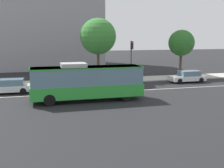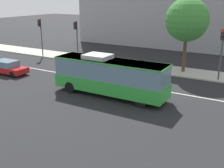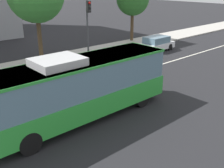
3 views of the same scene
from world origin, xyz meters
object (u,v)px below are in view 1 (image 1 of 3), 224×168
at_px(transit_bus, 87,81).
at_px(street_tree_kerbside_left, 181,43).
at_px(street_tree_kerbside_centre, 98,36).
at_px(sedan_white, 188,76).
at_px(sedan_white_ahead, 9,86).
at_px(traffic_light_far_corner, 132,54).

relative_size(transit_bus, street_tree_kerbside_left, 1.50).
bearing_deg(street_tree_kerbside_centre, street_tree_kerbside_left, 6.11).
bearing_deg(sedan_white, street_tree_kerbside_centre, -18.82).
distance_m(transit_bus, sedan_white_ahead, 8.99).
distance_m(sedan_white, sedan_white_ahead, 21.32).
xyz_separation_m(sedan_white, traffic_light_far_corner, (-6.88, 2.01, 2.84)).
height_order(sedan_white_ahead, traffic_light_far_corner, traffic_light_far_corner).
bearing_deg(traffic_light_far_corner, sedan_white_ahead, -71.80).
bearing_deg(transit_bus, sedan_white_ahead, 142.92).
relative_size(sedan_white_ahead, street_tree_kerbside_left, 0.69).
relative_size(sedan_white, street_tree_kerbside_left, 0.68).
bearing_deg(sedan_white_ahead, street_tree_kerbside_left, -161.51).
relative_size(sedan_white_ahead, traffic_light_far_corner, 0.88).
xyz_separation_m(sedan_white, street_tree_kerbside_left, (1.58, 4.89, 4.07)).
height_order(transit_bus, sedan_white, transit_bus).
relative_size(transit_bus, traffic_light_far_corner, 1.92).
distance_m(sedan_white_ahead, street_tree_kerbside_centre, 12.63).
xyz_separation_m(street_tree_kerbside_left, street_tree_kerbside_centre, (-12.44, -1.33, 0.93)).
distance_m(sedan_white_ahead, traffic_light_far_corner, 15.08).
bearing_deg(transit_bus, traffic_light_far_corner, 50.77).
bearing_deg(transit_bus, street_tree_kerbside_centre, 72.49).
xyz_separation_m(sedan_white, sedan_white_ahead, (-21.26, -1.55, 0.00)).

